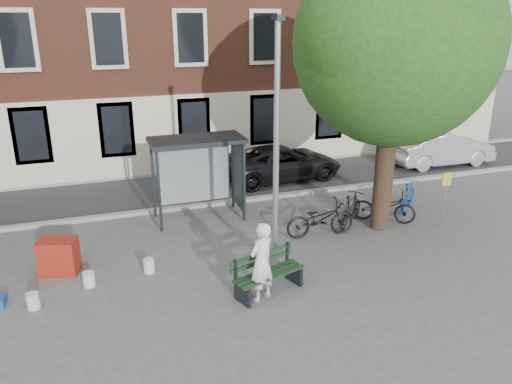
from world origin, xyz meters
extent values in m
plane|color=#4C4C4F|center=(0.00, 0.00, 0.00)|extent=(90.00, 90.00, 0.00)
cube|color=#28282B|center=(0.00, 7.00, 0.01)|extent=(40.00, 4.00, 0.01)
cube|color=gray|center=(0.00, 5.00, 0.06)|extent=(40.00, 0.25, 0.12)
cube|color=gray|center=(0.00, 9.00, 0.06)|extent=(40.00, 0.25, 0.12)
cylinder|color=#9EA0A3|center=(0.00, 0.00, 3.00)|extent=(0.14, 0.14, 6.00)
cylinder|color=#9EA0A3|center=(0.00, 0.00, 0.12)|extent=(0.28, 0.28, 0.24)
cube|color=#1E2328|center=(0.00, 0.00, 6.05)|extent=(0.18, 0.35, 0.12)
cylinder|color=black|center=(4.00, 1.50, 1.70)|extent=(0.56, 0.56, 3.40)
sphere|color=#194B16|center=(4.00, 1.50, 5.40)|extent=(5.60, 5.60, 5.60)
sphere|color=#194B16|center=(4.90, 1.90, 5.90)|extent=(3.92, 3.92, 3.92)
sphere|color=#194B16|center=(3.20, 1.20, 5.70)|extent=(4.20, 4.20, 4.20)
sphere|color=#194B16|center=(4.20, 0.60, 6.00)|extent=(3.64, 3.64, 3.64)
cube|color=#1E2328|center=(-2.30, 3.40, 1.25)|extent=(0.08, 0.08, 2.50)
cube|color=#1E2328|center=(0.30, 3.40, 1.25)|extent=(0.08, 0.08, 2.50)
cube|color=#1E2328|center=(-2.30, 4.60, 1.25)|extent=(0.08, 0.08, 2.50)
cube|color=#1E2328|center=(0.30, 4.60, 1.25)|extent=(0.08, 0.08, 2.50)
cube|color=#1E2328|center=(-1.00, 4.00, 2.56)|extent=(2.85, 1.45, 0.12)
cube|color=#8C999E|center=(-1.00, 4.60, 1.38)|extent=(2.34, 0.04, 2.00)
cube|color=#1E2328|center=(0.30, 4.00, 1.38)|extent=(0.12, 1.14, 2.12)
cube|color=#D84C19|center=(0.37, 4.00, 1.38)|extent=(0.02, 0.90, 1.62)
imported|color=silver|center=(-0.76, -1.11, 0.92)|extent=(0.80, 0.71, 1.85)
cube|color=#1E2328|center=(-1.23, -1.16, 0.23)|extent=(0.25, 0.56, 0.46)
cube|color=#1E2328|center=(0.23, -0.69, 0.23)|extent=(0.25, 0.56, 0.46)
cube|color=#17341A|center=(-0.44, -1.10, 0.48)|extent=(1.73, 0.67, 0.04)
cube|color=#17341A|center=(-0.50, -0.93, 0.48)|extent=(1.73, 0.67, 0.04)
cube|color=#17341A|center=(-0.56, -0.75, 0.48)|extent=(1.73, 0.67, 0.04)
cube|color=#17341A|center=(-0.59, -0.66, 0.68)|extent=(1.71, 0.60, 0.10)
cube|color=#17341A|center=(-0.59, -0.66, 0.87)|extent=(1.71, 0.60, 0.10)
imported|color=black|center=(2.01, 1.54, 0.54)|extent=(2.09, 0.84, 1.08)
imported|color=navy|center=(5.69, 2.49, 0.50)|extent=(1.56, 1.42, 0.99)
imported|color=black|center=(4.37, 1.87, 0.50)|extent=(1.94, 1.66, 1.00)
imported|color=black|center=(3.27, 2.01, 0.51)|extent=(1.60, 1.46, 1.02)
imported|color=black|center=(3.00, 6.96, 0.67)|extent=(4.97, 2.61, 1.33)
imported|color=#A1A4A8|center=(10.21, 6.54, 0.75)|extent=(4.56, 1.69, 1.49)
cube|color=maroon|center=(-5.10, 1.67, 0.45)|extent=(1.03, 0.83, 0.90)
cylinder|color=silver|center=(-4.44, 0.75, 0.18)|extent=(0.37, 0.37, 0.36)
cylinder|color=silver|center=(-3.00, 0.98, 0.18)|extent=(0.31, 0.31, 0.36)
cylinder|color=silver|center=(-5.63, 0.15, 0.18)|extent=(0.32, 0.32, 0.36)
cylinder|color=#9EA0A3|center=(5.73, 0.83, 0.86)|extent=(0.04, 0.04, 1.71)
cube|color=gold|center=(5.73, 0.83, 1.57)|extent=(0.30, 0.03, 0.40)
camera|label=1|loc=(-4.15, -10.44, 6.07)|focal=35.00mm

